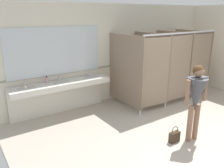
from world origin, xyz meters
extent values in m
cube|color=#B2A899|center=(0.00, 0.00, -0.05)|extent=(7.39, 6.78, 0.10)
cube|color=beige|center=(0.00, 3.15, 1.42)|extent=(7.39, 0.12, 2.84)
cube|color=#9E937F|center=(0.00, 3.08, 1.05)|extent=(7.39, 0.01, 0.06)
cube|color=silver|center=(-2.04, 2.80, 0.82)|extent=(2.59, 0.53, 0.14)
cube|color=silver|center=(-2.04, 3.03, 0.37)|extent=(2.59, 0.08, 0.75)
cube|color=beige|center=(-2.90, 2.77, 0.84)|extent=(0.42, 0.29, 0.11)
cylinder|color=silver|center=(-2.90, 2.98, 0.94)|extent=(0.04, 0.04, 0.11)
cylinder|color=silver|center=(-2.90, 2.92, 0.99)|extent=(0.03, 0.11, 0.03)
sphere|color=silver|center=(-2.83, 2.99, 0.92)|extent=(0.04, 0.04, 0.04)
cube|color=beige|center=(-2.04, 2.77, 0.84)|extent=(0.42, 0.29, 0.11)
cylinder|color=silver|center=(-2.04, 2.98, 0.94)|extent=(0.04, 0.04, 0.11)
cylinder|color=silver|center=(-2.04, 2.92, 0.99)|extent=(0.03, 0.11, 0.03)
sphere|color=silver|center=(-1.97, 2.99, 0.92)|extent=(0.04, 0.04, 0.04)
cube|color=beige|center=(-1.17, 2.77, 0.84)|extent=(0.42, 0.29, 0.11)
cylinder|color=silver|center=(-1.17, 2.98, 0.94)|extent=(0.04, 0.04, 0.11)
cylinder|color=silver|center=(-1.17, 2.92, 0.99)|extent=(0.03, 0.11, 0.03)
sphere|color=silver|center=(-1.10, 2.99, 0.92)|extent=(0.04, 0.04, 0.04)
cube|color=silver|center=(-2.04, 3.08, 1.65)|extent=(2.49, 0.02, 1.21)
cube|color=#84705B|center=(-0.37, 2.33, 1.08)|extent=(0.03, 1.48, 1.92)
cylinder|color=silver|center=(-0.37, 1.65, 0.06)|extent=(0.05, 0.05, 0.12)
cube|color=#84705B|center=(0.57, 2.33, 1.08)|extent=(0.03, 1.48, 1.92)
cylinder|color=silver|center=(0.57, 1.65, 0.06)|extent=(0.05, 0.05, 0.12)
cube|color=#84705B|center=(1.51, 2.33, 1.08)|extent=(0.03, 1.48, 1.92)
cylinder|color=silver|center=(1.51, 1.65, 0.06)|extent=(0.05, 0.05, 0.12)
cube|color=#84705B|center=(2.44, 2.33, 1.08)|extent=(0.03, 1.48, 1.92)
cylinder|color=silver|center=(2.44, 1.65, 0.06)|extent=(0.05, 0.05, 0.12)
cube|color=#84705B|center=(0.10, 1.62, 1.08)|extent=(0.86, 0.10, 1.82)
cube|color=#84705B|center=(1.04, 1.62, 1.08)|extent=(0.86, 0.03, 1.82)
cube|color=#84705B|center=(1.97, 1.62, 1.08)|extent=(0.86, 0.03, 1.82)
cube|color=#B7BABF|center=(1.04, 1.62, 2.06)|extent=(2.87, 0.04, 0.04)
cylinder|color=#8C664C|center=(-0.21, 0.07, 0.39)|extent=(0.11, 0.11, 0.79)
cylinder|color=#8C664C|center=(-0.39, 0.10, 0.39)|extent=(0.11, 0.11, 0.79)
cone|color=#47474C|center=(-0.30, 0.08, 1.01)|extent=(0.44, 0.44, 0.68)
cube|color=#47474C|center=(-0.30, 0.08, 1.32)|extent=(0.44, 0.21, 0.10)
cylinder|color=#8C664C|center=(-0.06, 0.06, 1.10)|extent=(0.08, 0.08, 0.50)
cylinder|color=#8C664C|center=(-0.55, 0.11, 1.10)|extent=(0.08, 0.08, 0.50)
sphere|color=#8C664C|center=(-0.30, 0.08, 1.49)|extent=(0.21, 0.21, 0.21)
sphere|color=#472D19|center=(-0.30, 0.09, 1.50)|extent=(0.22, 0.22, 0.22)
cube|color=#3F2D1E|center=(-0.67, 0.23, 0.11)|extent=(0.24, 0.10, 0.22)
torus|color=#3F2D1E|center=(-0.67, 0.23, 0.26)|extent=(0.19, 0.02, 0.19)
cylinder|color=#D899B2|center=(-2.36, 2.96, 0.96)|extent=(0.07, 0.07, 0.15)
cylinder|color=black|center=(-2.36, 2.96, 1.05)|extent=(0.03, 0.03, 0.04)
cylinder|color=beige|center=(-2.93, 2.76, 0.93)|extent=(0.07, 0.07, 0.08)
camera|label=1|loc=(-4.13, -2.54, 2.56)|focal=36.84mm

